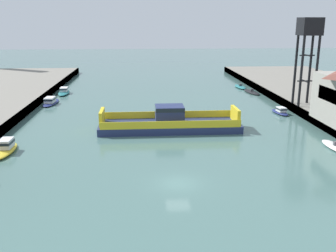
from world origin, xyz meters
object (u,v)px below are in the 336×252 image
at_px(moored_boat_near_right, 50,101).
at_px(moored_boat_far_right, 336,147).
at_px(chain_ferry, 170,123).
at_px(moored_boat_near_left, 6,148).
at_px(moored_boat_upstream_a, 240,87).
at_px(moored_boat_far_left, 280,111).
at_px(moored_boat_mid_left, 64,91).
at_px(crane_tower, 309,36).
at_px(moored_boat_mid_right, 252,92).

height_order(moored_boat_near_right, moored_boat_far_right, moored_boat_near_right).
distance_m(chain_ferry, moored_boat_near_left, 23.53).
relative_size(moored_boat_near_right, moored_boat_upstream_a, 1.21).
distance_m(chain_ferry, moored_boat_far_left, 22.77).
distance_m(moored_boat_mid_left, moored_boat_far_right, 60.85).
relative_size(chain_ferry, moored_boat_mid_left, 2.75).
bearing_deg(chain_ferry, moored_boat_upstream_a, 61.04).
xyz_separation_m(moored_boat_near_right, moored_boat_far_left, (43.61, -11.54, -0.08)).
bearing_deg(moored_boat_far_right, chain_ferry, 153.67).
relative_size(moored_boat_near_right, moored_boat_far_left, 1.54).
xyz_separation_m(moored_boat_near_left, moored_boat_upstream_a, (42.34, 46.48, -0.37)).
distance_m(moored_boat_mid_left, crane_tower, 54.00).
relative_size(moored_boat_far_left, moored_boat_far_right, 0.83).
bearing_deg(crane_tower, moored_boat_mid_left, 154.77).
relative_size(moored_boat_near_right, moored_boat_far_right, 1.29).
xyz_separation_m(moored_boat_near_left, moored_boat_mid_right, (43.19, 39.19, -0.40)).
bearing_deg(moored_boat_mid_left, chain_ferry, -55.19).
bearing_deg(moored_boat_mid_left, moored_boat_far_left, -27.96).
xyz_separation_m(moored_boat_near_left, moored_boat_far_left, (42.53, 18.26, -0.16)).
height_order(moored_boat_mid_left, moored_boat_far_left, moored_boat_mid_left).
xyz_separation_m(chain_ferry, crane_tower, (25.11, 9.68, 12.65)).
distance_m(moored_boat_mid_right, moored_boat_far_left, 20.94).
distance_m(chain_ferry, moored_boat_mid_right, 36.96).
distance_m(moored_boat_near_right, moored_boat_mid_left, 11.35).
xyz_separation_m(chain_ferry, moored_boat_near_right, (-22.75, 20.65, -0.59)).
bearing_deg(moored_boat_upstream_a, moored_boat_mid_right, -83.32).
height_order(moored_boat_far_right, crane_tower, crane_tower).
xyz_separation_m(moored_boat_mid_left, crane_tower, (47.35, -22.31, 13.26)).
xyz_separation_m(chain_ferry, moored_boat_upstream_a, (20.66, 37.33, -0.87)).
bearing_deg(moored_boat_upstream_a, moored_boat_near_left, -132.33).
bearing_deg(crane_tower, moored_boat_near_left, -158.08).
height_order(moored_boat_near_left, moored_boat_upstream_a, moored_boat_near_left).
bearing_deg(moored_boat_mid_left, moored_boat_upstream_a, 7.10).
relative_size(moored_boat_mid_right, crane_tower, 0.50).
distance_m(moored_boat_near_left, moored_boat_upstream_a, 62.87).
distance_m(moored_boat_near_left, crane_tower, 52.12).
bearing_deg(moored_boat_upstream_a, moored_boat_far_right, -89.25).
xyz_separation_m(moored_boat_mid_left, moored_boat_mid_right, (43.76, -1.95, -0.29)).
bearing_deg(chain_ferry, moored_boat_mid_right, 54.39).
distance_m(moored_boat_near_right, moored_boat_far_left, 45.11).
height_order(chain_ferry, crane_tower, crane_tower).
distance_m(moored_boat_near_left, moored_boat_far_right, 42.99).
relative_size(moored_boat_mid_left, moored_boat_far_right, 1.24).
bearing_deg(moored_boat_far_right, moored_boat_near_left, 178.15).
bearing_deg(moored_boat_near_left, moored_boat_far_right, -1.85).
bearing_deg(moored_boat_mid_left, moored_boat_near_right, -92.58).
bearing_deg(moored_boat_far_left, moored_boat_mid_left, 152.04).
bearing_deg(moored_boat_mid_right, moored_boat_near_left, -137.78).
relative_size(chain_ferry, moored_boat_far_left, 4.07).
bearing_deg(moored_boat_near_left, moored_boat_mid_left, 90.79).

